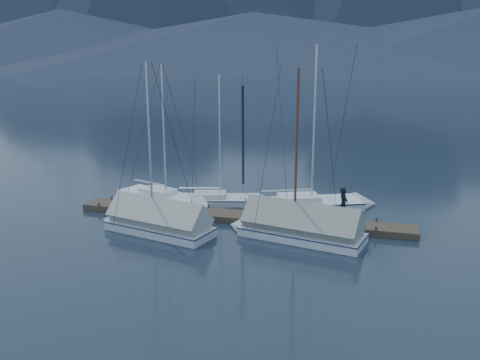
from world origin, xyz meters
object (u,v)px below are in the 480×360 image
(sailboat_covered_far, at_px, (151,223))
(person, at_px, (343,204))
(sailboat_open_right, at_px, (320,205))
(sailboat_covered_near, at_px, (292,228))
(sailboat_open_mid, at_px, (228,201))
(sailboat_open_left, at_px, (172,201))

(sailboat_covered_far, bearing_deg, person, 19.30)
(sailboat_open_right, height_order, sailboat_covered_near, sailboat_open_right)
(sailboat_open_mid, relative_size, sailboat_covered_near, 0.93)
(sailboat_open_mid, height_order, sailboat_open_right, sailboat_open_right)
(sailboat_open_mid, bearing_deg, person, -19.89)
(sailboat_open_left, bearing_deg, sailboat_open_mid, 14.74)
(sailboat_covered_near, relative_size, person, 5.07)
(sailboat_open_left, height_order, sailboat_open_right, sailboat_open_right)
(sailboat_open_mid, height_order, person, sailboat_open_mid)
(sailboat_open_right, relative_size, sailboat_covered_near, 1.12)
(sailboat_open_mid, relative_size, sailboat_covered_far, 0.91)
(sailboat_covered_far, relative_size, person, 5.17)
(sailboat_covered_near, bearing_deg, sailboat_covered_far, -171.35)
(sailboat_covered_far, height_order, person, sailboat_covered_far)
(person, bearing_deg, sailboat_open_right, 39.81)
(sailboat_open_mid, bearing_deg, sailboat_covered_near, -45.02)
(sailboat_open_left, relative_size, sailboat_covered_near, 1.00)
(sailboat_covered_near, relative_size, sailboat_covered_far, 0.98)
(sailboat_covered_near, bearing_deg, sailboat_open_left, 154.12)
(sailboat_open_mid, xyz_separation_m, sailboat_covered_far, (-2.25, -5.68, 0.30))
(sailboat_open_left, distance_m, person, 10.25)
(sailboat_open_left, bearing_deg, sailboat_open_right, 9.44)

